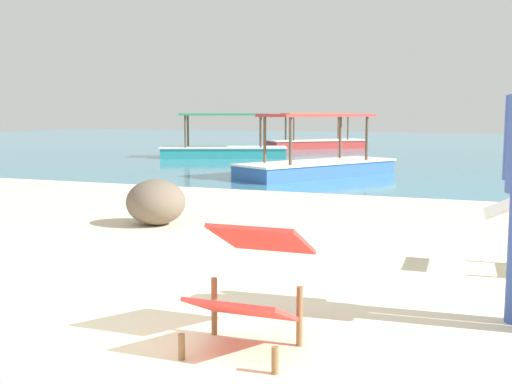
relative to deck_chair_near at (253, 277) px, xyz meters
name	(u,v)px	position (x,y,z in m)	size (l,w,h in m)	color
sand_beach	(97,351)	(-0.77, -0.39, -0.40)	(18.00, 14.00, 0.04)	beige
water_surface	(449,148)	(-0.77, 21.61, -0.42)	(60.00, 36.00, 0.03)	teal
deck_chair_near	(253,277)	(0.00, 0.00, 0.00)	(0.56, 0.78, 0.68)	brown
shore_rock_medium	(156,202)	(-2.47, 3.13, -0.12)	(0.69, 0.68, 0.53)	#6B5B4C
boat_teal	(224,148)	(-6.46, 13.79, -0.13)	(3.84, 2.46, 1.29)	teal
boat_blue	(317,163)	(-2.37, 9.45, -0.13)	(2.82, 3.76, 1.29)	#3866B7
boat_red	(317,141)	(-5.29, 19.48, -0.13)	(3.52, 3.29, 1.29)	#C63833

